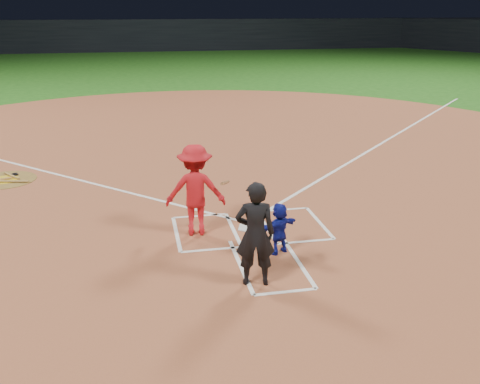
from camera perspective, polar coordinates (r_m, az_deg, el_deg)
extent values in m
plane|color=#1D5715|center=(11.64, 1.06, -3.91)|extent=(120.00, 120.00, 0.00)
cylinder|color=brown|center=(17.22, -3.22, 3.86)|extent=(28.00, 28.00, 0.01)
cube|color=black|center=(58.56, -9.45, 16.16)|extent=(80.00, 1.20, 3.20)
cylinder|color=silver|center=(11.63, 1.06, -3.82)|extent=(0.60, 0.60, 0.02)
cylinder|color=brown|center=(16.15, -23.84, 1.18)|extent=(1.70, 1.70, 0.01)
cylinder|color=gold|center=(16.15, -23.85, 1.21)|extent=(0.80, 0.80, 0.00)
cylinder|color=olive|center=(16.34, -23.18, 1.61)|extent=(0.55, 0.71, 0.06)
cylinder|color=olive|center=(15.80, -23.01, 1.05)|extent=(0.83, 0.25, 0.06)
torus|color=black|center=(16.48, -22.91, 1.76)|extent=(0.19, 0.19, 0.05)
imported|color=#121A92|center=(10.35, 4.20, -3.88)|extent=(0.99, 0.66, 1.02)
imported|color=black|center=(9.04, 1.63, -4.50)|extent=(0.74, 0.55, 1.86)
cube|color=white|center=(12.32, -4.31, -2.55)|extent=(1.22, 0.08, 0.01)
cube|color=white|center=(10.65, -3.06, -6.15)|extent=(1.22, 0.08, 0.01)
cube|color=white|center=(11.56, -0.73, -3.99)|extent=(0.08, 1.83, 0.01)
cube|color=white|center=(11.42, -6.78, -4.44)|extent=(0.08, 1.83, 0.01)
cube|color=white|center=(12.68, 4.51, -1.89)|extent=(1.22, 0.08, 0.01)
cube|color=white|center=(11.07, 7.07, -5.25)|extent=(1.22, 0.08, 0.01)
cube|color=white|center=(11.71, 2.84, -3.70)|extent=(0.08, 1.83, 0.01)
cube|color=white|center=(12.05, 8.48, -3.22)|extent=(0.08, 1.83, 0.01)
cube|color=white|center=(10.02, 0.06, -7.84)|extent=(0.08, 2.20, 0.01)
cube|color=white|center=(10.27, 6.14, -7.25)|extent=(0.08, 2.20, 0.01)
cube|color=white|center=(9.20, 4.86, -10.57)|extent=(1.10, 0.08, 0.01)
cube|color=white|center=(20.65, 16.10, 5.76)|extent=(14.21, 14.21, 0.01)
imported|color=red|center=(11.08, -4.78, 0.21)|extent=(1.33, 0.88, 1.93)
cylinder|color=#945E36|center=(10.96, -1.60, 1.02)|extent=(0.33, 0.82, 0.28)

